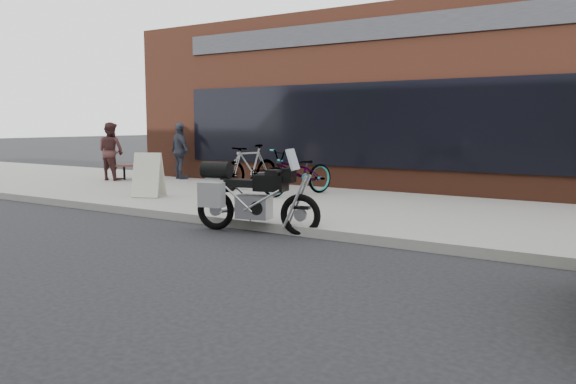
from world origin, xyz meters
name	(u,v)px	position (x,y,z in m)	size (l,w,h in m)	color
ground	(117,317)	(0.00, 0.00, 0.00)	(120.00, 120.00, 0.00)	black
near_sidewalk	(400,209)	(0.00, 7.00, 0.07)	(44.00, 6.00, 0.15)	gray
storefront	(423,107)	(-2.00, 13.98, 2.25)	(14.00, 10.07, 4.50)	#592B1C
motorcycle	(248,196)	(-1.36, 3.85, 0.58)	(2.12, 0.95, 1.36)	black
bicycle_front	(298,172)	(-2.50, 7.28, 0.66)	(0.68, 1.96, 1.03)	gray
bicycle_rear	(251,166)	(-4.26, 7.90, 0.68)	(0.50, 1.77, 1.07)	gray
sandwich_sign	(148,175)	(-5.13, 5.33, 0.63)	(0.77, 0.74, 0.96)	beige
cafe_table	(124,166)	(-8.47, 7.60, 0.55)	(0.76, 0.76, 0.43)	black
cafe_patron_left	(111,151)	(-8.69, 7.33, 0.96)	(0.79, 0.61, 1.62)	#4C2A28
cafe_patron_right	(180,151)	(-7.26, 8.60, 0.96)	(0.95, 0.39, 1.61)	#383A47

